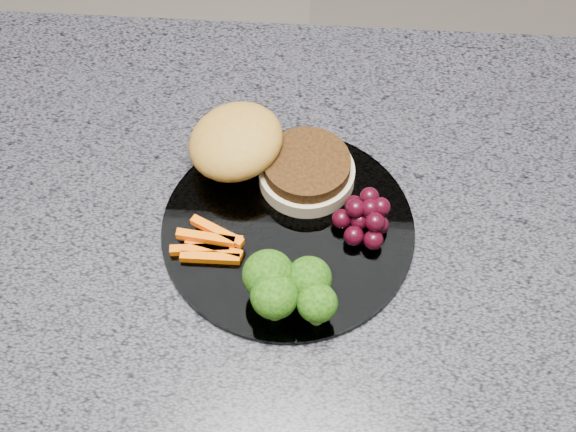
% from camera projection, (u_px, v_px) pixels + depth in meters
% --- Properties ---
extents(island_cabinet, '(1.20, 0.60, 0.86)m').
position_uv_depth(island_cabinet, '(273.00, 394.00, 1.22)').
color(island_cabinet, '#53341C').
rests_on(island_cabinet, ground).
extents(countertop, '(1.20, 0.60, 0.04)m').
position_uv_depth(countertop, '(266.00, 232.00, 0.85)').
color(countertop, '#46454E').
rests_on(countertop, island_cabinet).
extents(plate, '(0.26, 0.26, 0.01)m').
position_uv_depth(plate, '(288.00, 229.00, 0.82)').
color(plate, white).
rests_on(plate, countertop).
extents(burger, '(0.19, 0.13, 0.06)m').
position_uv_depth(burger, '(261.00, 155.00, 0.84)').
color(burger, '#C9B68E').
rests_on(burger, plate).
extents(carrot_sticks, '(0.08, 0.05, 0.02)m').
position_uv_depth(carrot_sticks, '(210.00, 244.00, 0.80)').
color(carrot_sticks, '#F46604').
rests_on(carrot_sticks, plate).
extents(broccoli, '(0.09, 0.07, 0.06)m').
position_uv_depth(broccoli, '(287.00, 286.00, 0.74)').
color(broccoli, '#55802E').
rests_on(broccoli, plate).
extents(grape_bunch, '(0.06, 0.06, 0.04)m').
position_uv_depth(grape_bunch, '(366.00, 216.00, 0.81)').
color(grape_bunch, black).
rests_on(grape_bunch, plate).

